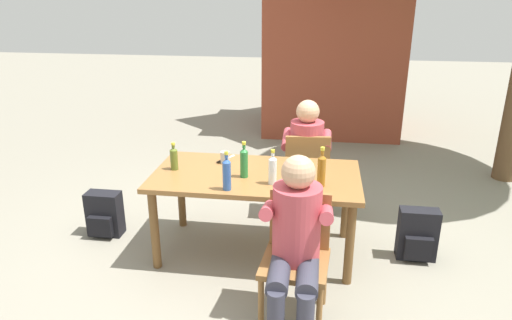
# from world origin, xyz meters

# --- Properties ---
(ground_plane) EXTENTS (24.00, 24.00, 0.00)m
(ground_plane) POSITION_xyz_m (0.00, 0.00, 0.00)
(ground_plane) COLOR gray
(dining_table) EXTENTS (1.70, 0.88, 0.73)m
(dining_table) POSITION_xyz_m (0.00, 0.00, 0.64)
(dining_table) COLOR olive
(dining_table) RESTS_ON ground_plane
(chair_near_right) EXTENTS (0.47, 0.47, 0.87)m
(chair_near_right) POSITION_xyz_m (0.39, -0.74, 0.49)
(chair_near_right) COLOR olive
(chair_near_right) RESTS_ON ground_plane
(chair_far_right) EXTENTS (0.48, 0.48, 0.87)m
(chair_far_right) POSITION_xyz_m (0.39, 0.74, 0.49)
(chair_far_right) COLOR olive
(chair_far_right) RESTS_ON ground_plane
(person_in_white_shirt) EXTENTS (0.47, 0.61, 1.18)m
(person_in_white_shirt) POSITION_xyz_m (0.38, -0.85, 0.66)
(person_in_white_shirt) COLOR #B7424C
(person_in_white_shirt) RESTS_ON ground_plane
(person_in_plaid_shirt) EXTENTS (0.47, 0.61, 1.18)m
(person_in_plaid_shirt) POSITION_xyz_m (0.38, 0.85, 0.66)
(person_in_plaid_shirt) COLOR #B7424C
(person_in_plaid_shirt) RESTS_ON ground_plane
(bottle_clear) EXTENTS (0.06, 0.06, 0.28)m
(bottle_clear) POSITION_xyz_m (0.16, -0.19, 0.85)
(bottle_clear) COLOR white
(bottle_clear) RESTS_ON dining_table
(bottle_olive) EXTENTS (0.06, 0.06, 0.24)m
(bottle_olive) POSITION_xyz_m (-0.69, -0.00, 0.83)
(bottle_olive) COLOR #566623
(bottle_olive) RESTS_ON dining_table
(bottle_blue) EXTENTS (0.06, 0.06, 0.31)m
(bottle_blue) POSITION_xyz_m (-0.17, -0.35, 0.86)
(bottle_blue) COLOR #2D56A3
(bottle_blue) RESTS_ON dining_table
(bottle_green) EXTENTS (0.06, 0.06, 0.30)m
(bottle_green) POSITION_xyz_m (-0.08, -0.08, 0.86)
(bottle_green) COLOR #287A38
(bottle_green) RESTS_ON dining_table
(bottle_amber) EXTENTS (0.06, 0.06, 0.32)m
(bottle_amber) POSITION_xyz_m (0.53, -0.18, 0.86)
(bottle_amber) COLOR #996019
(bottle_amber) RESTS_ON dining_table
(cup_steel) EXTENTS (0.08, 0.08, 0.10)m
(cup_steel) POSITION_xyz_m (-0.30, 0.21, 0.78)
(cup_steel) COLOR #B2B7BC
(cup_steel) RESTS_ON dining_table
(cup_white) EXTENTS (0.08, 0.08, 0.10)m
(cup_white) POSITION_xyz_m (0.33, -0.33, 0.78)
(cup_white) COLOR white
(cup_white) RESTS_ON dining_table
(table_knife) EXTENTS (0.13, 0.22, 0.01)m
(table_knife) POSITION_xyz_m (-0.32, 0.29, 0.73)
(table_knife) COLOR silver
(table_knife) RESTS_ON dining_table
(backpack_by_near_side) EXTENTS (0.32, 0.21, 0.45)m
(backpack_by_near_side) POSITION_xyz_m (1.35, 0.08, 0.21)
(backpack_by_near_side) COLOR black
(backpack_by_near_side) RESTS_ON ground_plane
(backpack_by_far_side) EXTENTS (0.31, 0.22, 0.42)m
(backpack_by_far_side) POSITION_xyz_m (-1.42, 0.09, 0.20)
(backpack_by_far_side) COLOR black
(backpack_by_far_side) RESTS_ON ground_plane
(brick_kiosk) EXTENTS (2.36, 1.95, 2.94)m
(brick_kiosk) POSITION_xyz_m (0.65, 4.04, 1.54)
(brick_kiosk) COLOR brown
(brick_kiosk) RESTS_ON ground_plane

